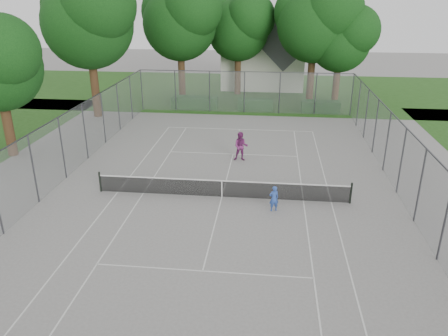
# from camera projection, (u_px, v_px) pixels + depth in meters

# --- Properties ---
(ground) EXTENTS (120.00, 120.00, 0.00)m
(ground) POSITION_uv_depth(u_px,v_px,m) (222.00, 197.00, 22.26)
(ground) COLOR slate
(ground) RESTS_ON ground
(grass_far) EXTENTS (60.00, 20.00, 0.00)m
(grass_far) POSITION_uv_depth(u_px,v_px,m) (250.00, 91.00, 46.22)
(grass_far) COLOR #1F4714
(grass_far) RESTS_ON ground
(court_markings) EXTENTS (11.03, 23.83, 0.01)m
(court_markings) POSITION_uv_depth(u_px,v_px,m) (222.00, 197.00, 22.25)
(court_markings) COLOR silver
(court_markings) RESTS_ON ground
(tennis_net) EXTENTS (12.87, 0.10, 1.10)m
(tennis_net) POSITION_uv_depth(u_px,v_px,m) (222.00, 188.00, 22.07)
(tennis_net) COLOR black
(tennis_net) RESTS_ON ground
(perimeter_fence) EXTENTS (18.08, 34.08, 3.52)m
(perimeter_fence) POSITION_uv_depth(u_px,v_px,m) (222.00, 164.00, 21.58)
(perimeter_fence) COLOR #38383D
(perimeter_fence) RESTS_ON ground
(tree_far_left) EXTENTS (7.71, 7.04, 11.08)m
(tree_far_left) POSITION_uv_depth(u_px,v_px,m) (181.00, 17.00, 39.36)
(tree_far_left) COLOR #3C2515
(tree_far_left) RESTS_ON ground
(tree_far_midleft) EXTENTS (6.86, 6.26, 9.86)m
(tree_far_midleft) POSITION_uv_depth(u_px,v_px,m) (239.00, 25.00, 42.17)
(tree_far_midleft) COLOR #3C2515
(tree_far_midleft) RESTS_ON ground
(tree_far_midright) EXTENTS (7.65, 6.98, 10.99)m
(tree_far_midright) POSITION_uv_depth(u_px,v_px,m) (316.00, 18.00, 38.41)
(tree_far_midright) COLOR #3C2515
(tree_far_midright) RESTS_ON ground
(tree_far_right) EXTENTS (6.12, 5.59, 8.80)m
(tree_far_right) POSITION_uv_depth(u_px,v_px,m) (342.00, 37.00, 38.42)
(tree_far_right) COLOR #3C2515
(tree_far_right) RESTS_ON ground
(tree_side_back) EXTENTS (8.13, 7.43, 11.69)m
(tree_side_back) POSITION_uv_depth(u_px,v_px,m) (88.00, 15.00, 33.71)
(tree_side_back) COLOR #3C2515
(tree_side_back) RESTS_ON ground
(hedge_left) EXTENTS (4.12, 1.24, 1.03)m
(hedge_left) POSITION_uv_depth(u_px,v_px,m) (195.00, 102.00, 39.22)
(hedge_left) COLOR #164215
(hedge_left) RESTS_ON ground
(hedge_mid) EXTENTS (3.09, 0.88, 0.97)m
(hedge_mid) POSITION_uv_depth(u_px,v_px,m) (256.00, 104.00, 38.54)
(hedge_mid) COLOR #164215
(hedge_mid) RESTS_ON ground
(hedge_right) EXTENTS (3.25, 1.19, 0.98)m
(hedge_right) POSITION_uv_depth(u_px,v_px,m) (320.00, 107.00, 37.83)
(hedge_right) COLOR #164215
(hedge_right) RESTS_ON ground
(house) EXTENTS (8.56, 6.64, 10.66)m
(house) POSITION_uv_depth(u_px,v_px,m) (264.00, 46.00, 46.85)
(house) COLOR beige
(house) RESTS_ON ground
(girl_player) EXTENTS (0.55, 0.45, 1.28)m
(girl_player) POSITION_uv_depth(u_px,v_px,m) (274.00, 198.00, 20.65)
(girl_player) COLOR #2C4EA8
(girl_player) RESTS_ON ground
(woman_player) EXTENTS (0.88, 0.69, 1.81)m
(woman_player) POSITION_uv_depth(u_px,v_px,m) (241.00, 146.00, 26.80)
(woman_player) COLOR #722661
(woman_player) RESTS_ON ground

